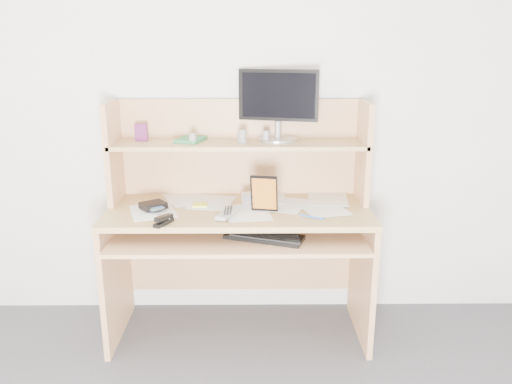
{
  "coord_description": "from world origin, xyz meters",
  "views": [
    {
      "loc": [
        0.07,
        -1.06,
        1.57
      ],
      "look_at": [
        0.09,
        1.43,
        0.85
      ],
      "focal_mm": 35.0,
      "sensor_mm": 36.0,
      "label": 1
    }
  ],
  "objects_px": {
    "keyboard": "(264,237)",
    "monitor": "(278,103)",
    "tv_remote": "(228,213)",
    "desk": "(239,213)",
    "game_case": "(264,194)"
  },
  "relations": [
    {
      "from": "tv_remote",
      "to": "monitor",
      "type": "distance_m",
      "value": 0.68
    },
    {
      "from": "keyboard",
      "to": "game_case",
      "type": "relative_size",
      "value": 2.13
    },
    {
      "from": "keyboard",
      "to": "tv_remote",
      "type": "height_order",
      "value": "tv_remote"
    },
    {
      "from": "game_case",
      "to": "tv_remote",
      "type": "bearing_deg",
      "value": -153.24
    },
    {
      "from": "monitor",
      "to": "desk",
      "type": "bearing_deg",
      "value": -131.8
    },
    {
      "from": "monitor",
      "to": "tv_remote",
      "type": "bearing_deg",
      "value": -111.94
    },
    {
      "from": "desk",
      "to": "game_case",
      "type": "distance_m",
      "value": 0.26
    },
    {
      "from": "keyboard",
      "to": "tv_remote",
      "type": "xyz_separation_m",
      "value": [
        -0.18,
        0.07,
        0.1
      ]
    },
    {
      "from": "tv_remote",
      "to": "desk",
      "type": "bearing_deg",
      "value": 97.05
    },
    {
      "from": "game_case",
      "to": "keyboard",
      "type": "bearing_deg",
      "value": -79.86
    },
    {
      "from": "desk",
      "to": "game_case",
      "type": "relative_size",
      "value": 7.16
    },
    {
      "from": "game_case",
      "to": "desk",
      "type": "bearing_deg",
      "value": 141.52
    },
    {
      "from": "keyboard",
      "to": "monitor",
      "type": "bearing_deg",
      "value": 98.46
    },
    {
      "from": "keyboard",
      "to": "monitor",
      "type": "xyz_separation_m",
      "value": [
        0.08,
        0.42,
        0.62
      ]
    },
    {
      "from": "keyboard",
      "to": "monitor",
      "type": "relative_size",
      "value": 0.95
    }
  ]
}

